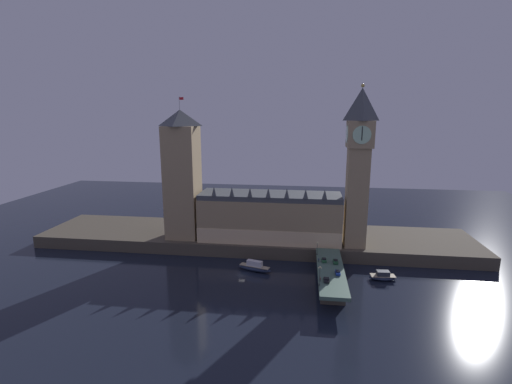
% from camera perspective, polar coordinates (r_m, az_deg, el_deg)
% --- Properties ---
extents(ground_plane, '(400.00, 400.00, 0.00)m').
position_cam_1_polar(ground_plane, '(160.62, -2.25, -12.65)').
color(ground_plane, black).
extents(embankment, '(220.00, 42.00, 6.00)m').
position_cam_1_polar(embankment, '(195.29, -0.31, -7.11)').
color(embankment, '#4C4438').
rests_on(embankment, ground_plane).
extents(parliament_hall, '(68.23, 20.92, 27.50)m').
position_cam_1_polar(parliament_hall, '(182.15, 2.15, -3.77)').
color(parliament_hall, tan).
rests_on(parliament_hall, embankment).
extents(clock_tower, '(11.68, 11.79, 73.49)m').
position_cam_1_polar(clock_tower, '(173.09, 15.47, 4.26)').
color(clock_tower, tan).
rests_on(clock_tower, embankment).
extents(victoria_tower, '(15.61, 15.61, 68.69)m').
position_cam_1_polar(victoria_tower, '(185.16, -11.26, 2.61)').
color(victoria_tower, tan).
rests_on(victoria_tower, embankment).
extents(bridge, '(10.42, 46.00, 6.95)m').
position_cam_1_polar(bridge, '(152.61, 11.40, -12.39)').
color(bridge, '#476656').
rests_on(bridge, ground_plane).
extents(car_northbound_lead, '(2.01, 3.92, 1.38)m').
position_cam_1_polar(car_northbound_lead, '(158.37, 10.43, -10.23)').
color(car_northbound_lead, '#235633').
rests_on(car_northbound_lead, bridge).
extents(car_northbound_trail, '(2.10, 3.93, 1.31)m').
position_cam_1_polar(car_northbound_trail, '(141.13, 10.80, -13.12)').
color(car_northbound_trail, black).
rests_on(car_northbound_trail, bridge).
extents(car_southbound_lead, '(1.91, 4.03, 1.42)m').
position_cam_1_polar(car_southbound_lead, '(147.71, 12.47, -12.00)').
color(car_southbound_lead, navy).
rests_on(car_southbound_lead, bridge).
extents(car_southbound_trail, '(2.01, 3.84, 1.52)m').
position_cam_1_polar(car_southbound_trail, '(157.49, 12.15, -10.41)').
color(car_southbound_trail, '#235633').
rests_on(car_southbound_trail, bridge).
extents(pedestrian_near_rail, '(0.38, 0.38, 1.68)m').
position_cam_1_polar(pedestrian_near_rail, '(140.72, 9.85, -13.04)').
color(pedestrian_near_rail, black).
rests_on(pedestrian_near_rail, bridge).
extents(pedestrian_far_rail, '(0.38, 0.38, 1.71)m').
position_cam_1_polar(pedestrian_far_rail, '(157.54, 9.60, -10.22)').
color(pedestrian_far_rail, black).
rests_on(pedestrian_far_rail, bridge).
extents(street_lamp_near, '(1.34, 0.60, 7.32)m').
position_cam_1_polar(street_lamp_near, '(136.06, 9.79, -12.24)').
color(street_lamp_near, '#2D3333').
rests_on(street_lamp_near, bridge).
extents(street_lamp_far, '(1.34, 0.60, 5.94)m').
position_cam_1_polar(street_lamp_far, '(163.64, 9.41, -8.29)').
color(street_lamp_far, '#2D3333').
rests_on(street_lamp_far, bridge).
extents(boat_upstream, '(15.53, 7.74, 4.74)m').
position_cam_1_polar(boat_upstream, '(163.62, -0.21, -11.50)').
color(boat_upstream, '#1E2842').
rests_on(boat_upstream, ground_plane).
extents(boat_downstream, '(11.41, 5.60, 3.78)m').
position_cam_1_polar(boat_downstream, '(164.43, 18.92, -12.20)').
color(boat_downstream, '#1E2842').
rests_on(boat_downstream, ground_plane).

